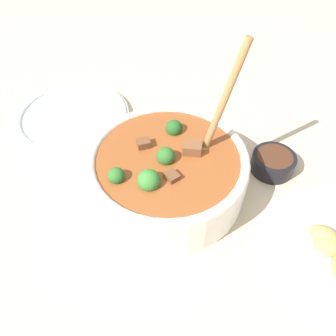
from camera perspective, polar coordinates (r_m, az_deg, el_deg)
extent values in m
plane|color=#C6B293|center=(0.61, 0.00, -3.68)|extent=(4.00, 4.00, 0.00)
cylinder|color=white|center=(0.58, 0.00, -1.11)|extent=(0.27, 0.27, 0.08)
torus|color=white|center=(0.55, 0.00, 1.76)|extent=(0.27, 0.27, 0.02)
cylinder|color=brown|center=(0.56, 0.00, 0.24)|extent=(0.25, 0.25, 0.05)
sphere|color=#2D6B28|center=(0.54, -0.72, 2.24)|extent=(0.03, 0.03, 0.03)
cylinder|color=#6B9956|center=(0.55, -0.70, 0.64)|extent=(0.01, 0.01, 0.01)
sphere|color=#387F33|center=(0.50, -3.34, -2.17)|extent=(0.04, 0.04, 0.04)
cylinder|color=#6B9956|center=(0.52, -3.21, -3.99)|extent=(0.01, 0.01, 0.02)
sphere|color=#2D6B28|center=(0.52, -8.98, -1.31)|extent=(0.03, 0.03, 0.03)
cylinder|color=#6B9956|center=(0.53, -8.73, -2.68)|extent=(0.01, 0.01, 0.01)
sphere|color=#235B23|center=(0.59, 1.05, 6.97)|extent=(0.03, 0.03, 0.03)
cylinder|color=#6B9956|center=(0.60, 1.02, 5.42)|extent=(0.01, 0.01, 0.01)
cube|color=brown|center=(0.51, 0.70, -1.64)|extent=(0.03, 0.03, 0.02)
cube|color=brown|center=(0.56, -4.12, 4.36)|extent=(0.03, 0.03, 0.02)
cube|color=brown|center=(0.55, 4.21, 3.40)|extent=(0.04, 0.04, 0.02)
ellipsoid|color=#A87A47|center=(0.57, 6.38, 3.43)|extent=(0.04, 0.03, 0.01)
cylinder|color=#A87A47|center=(0.52, 9.79, 11.66)|extent=(0.06, 0.05, 0.19)
cylinder|color=black|center=(0.66, 17.79, 0.88)|extent=(0.08, 0.08, 0.04)
cylinder|color=#472819|center=(0.65, 18.04, 1.63)|extent=(0.07, 0.07, 0.01)
cylinder|color=white|center=(0.78, -16.23, 8.54)|extent=(0.25, 0.25, 0.01)
torus|color=white|center=(0.78, -16.32, 8.88)|extent=(0.25, 0.25, 0.01)
ellipsoid|color=tan|center=(0.58, 25.45, -10.51)|extent=(0.03, 0.05, 0.03)
ellipsoid|color=tan|center=(0.58, 26.60, -12.40)|extent=(0.04, 0.04, 0.02)
ellipsoid|color=tan|center=(0.58, 25.59, -11.88)|extent=(0.04, 0.04, 0.02)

